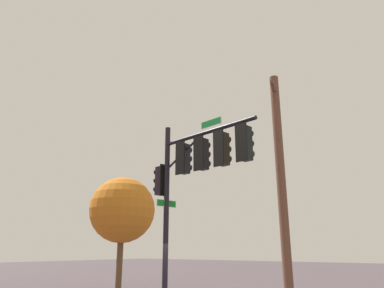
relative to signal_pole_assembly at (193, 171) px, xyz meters
name	(u,v)px	position (x,y,z in m)	size (l,w,h in m)	color
signal_pole_assembly	(193,171)	(0.00, 0.00, 0.00)	(4.85, 1.25, 6.93)	black
utility_pole	(282,187)	(2.59, 1.56, -0.61)	(0.67, 1.75, 8.48)	brown
tree_mid	(122,210)	(-9.67, 5.46, -0.29)	(4.06, 4.06, 6.72)	brown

